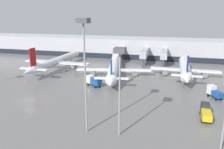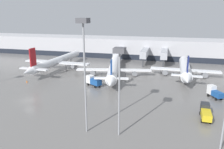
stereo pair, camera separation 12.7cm
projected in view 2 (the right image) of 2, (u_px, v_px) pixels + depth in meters
The scene contains 11 objects.
ground_plane at pixel (29, 100), 52.85m from camera, with size 320.00×320.00×0.00m, color slate.
terminal_building at pixel (103, 46), 109.18m from camera, with size 160.00×29.23×9.00m.
parked_jet_0 at pixel (185, 68), 72.38m from camera, with size 22.47×33.31×8.80m.
parked_jet_1 at pixel (57, 61), 81.30m from camera, with size 25.71×38.64×10.05m.
parked_jet_2 at pixel (114, 68), 73.13m from camera, with size 24.94×38.15×8.19m.
service_truck_0 at pixel (206, 112), 43.32m from camera, with size 1.99×5.76×2.65m.
service_truck_1 at pixel (214, 92), 54.01m from camera, with size 3.54×4.60×2.96m.
service_truck_2 at pixel (93, 81), 62.92m from camera, with size 5.28×4.11×2.89m.
traffic_cone_0 at pixel (27, 81), 66.64m from camera, with size 0.45×0.45×0.63m.
apron_light_mast_2 at pixel (119, 66), 34.50m from camera, with size 1.80×1.80×15.19m.
apron_light_mast_3 at pixel (84, 46), 34.84m from camera, with size 1.80×1.80×19.63m.
Camera 2 is at (32.00, -42.52, 20.26)m, focal length 35.00 mm.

